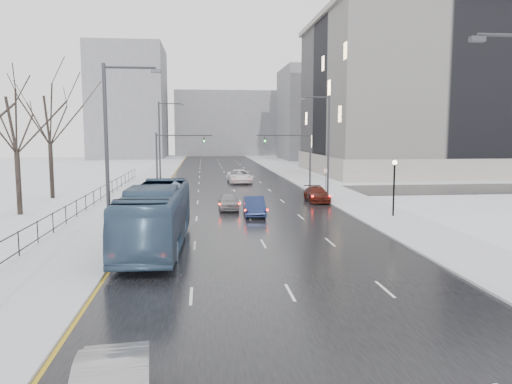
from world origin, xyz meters
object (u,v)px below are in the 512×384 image
object	(u,v)px
no_uturn_sign	(326,173)
lamppost_r_mid	(394,180)
mast_signal_right	(301,154)
sedan_center_near	(228,201)
sedan_right_near	(254,206)
sedan_right_cross	(240,176)
mast_signal_left	(167,155)
streetlight_r_mid	(326,142)
tree_park_d	(20,216)
sedan_right_far	(317,194)
streetlight_l_near	(111,150)
tree_park_e	(53,199)
streetlight_l_far	(162,140)
bus	(156,216)

from	to	relation	value
no_uturn_sign	lamppost_r_mid	bearing A→B (deg)	-82.67
mast_signal_right	sedan_center_near	bearing A→B (deg)	-124.46
sedan_right_near	sedan_right_cross	xyz separation A→B (m)	(0.72, 25.52, 0.11)
mast_signal_left	no_uturn_sign	xyz separation A→B (m)	(16.53, -4.00, -1.81)
streetlight_r_mid	sedan_center_near	bearing A→B (deg)	-153.94
tree_park_d	mast_signal_left	bearing A→B (deg)	53.20
tree_park_d	sedan_right_cross	xyz separation A→B (m)	(19.02, 23.58, 0.89)
lamppost_r_mid	sedan_right_far	distance (m)	10.35
tree_park_d	sedan_right_near	world-z (taller)	tree_park_d
tree_park_d	streetlight_l_near	world-z (taller)	streetlight_l_near
streetlight_l_near	sedan_right_cross	world-z (taller)	streetlight_l_near
tree_park_e	lamppost_r_mid	distance (m)	32.52
lamppost_r_mid	mast_signal_left	size ratio (longest dim) A/B	0.66
streetlight_l_far	streetlight_r_mid	bearing A→B (deg)	-36.30
lamppost_r_mid	sedan_center_near	xyz separation A→B (m)	(-12.36, 5.34, -2.22)
no_uturn_sign	sedan_right_near	xyz separation A→B (m)	(-8.70, -11.94, -1.52)
streetlight_l_far	sedan_center_near	world-z (taller)	streetlight_l_far
sedan_center_near	no_uturn_sign	bearing A→B (deg)	39.29
tree_park_e	sedan_right_cross	xyz separation A→B (m)	(19.42, 13.58, 0.89)
tree_park_e	streetlight_l_far	size ratio (longest dim) A/B	1.35
sedan_center_near	sedan_right_far	bearing A→B (deg)	25.14
sedan_right_cross	streetlight_l_near	bearing A→B (deg)	-107.27
streetlight_l_far	mast_signal_right	size ratio (longest dim) A/B	1.54
no_uturn_sign	bus	world-z (taller)	bus
tree_park_d	sedan_right_cross	size ratio (longest dim) A/B	2.04
mast_signal_right	sedan_right_far	distance (m)	9.27
streetlight_l_near	sedan_right_near	xyz separation A→B (m)	(8.67, 12.06, -4.84)
bus	streetlight_r_mid	bearing A→B (deg)	53.95
streetlight_l_near	mast_signal_right	world-z (taller)	streetlight_l_near
mast_signal_left	mast_signal_right	bearing A→B (deg)	0.00
tree_park_e	streetlight_r_mid	world-z (taller)	streetlight_r_mid
streetlight_l_near	lamppost_r_mid	distance (m)	21.78
sedan_center_near	tree_park_e	bearing A→B (deg)	152.72
streetlight_l_near	no_uturn_sign	xyz separation A→B (m)	(17.37, 24.00, -3.32)
lamppost_r_mid	mast_signal_right	world-z (taller)	mast_signal_right
streetlight_l_near	sedan_right_near	distance (m)	15.62
sedan_right_near	tree_park_e	bearing A→B (deg)	149.09
tree_park_d	streetlight_l_far	size ratio (longest dim) A/B	1.25
streetlight_r_mid	tree_park_e	bearing A→B (deg)	171.37
tree_park_d	sedan_right_cross	distance (m)	30.31
lamppost_r_mid	mast_signal_right	bearing A→B (deg)	101.54
tree_park_e	mast_signal_left	distance (m)	12.29
tree_park_d	streetlight_l_far	bearing A→B (deg)	61.85
sedan_center_near	streetlight_l_far	bearing A→B (deg)	112.16
lamppost_r_mid	bus	bearing A→B (deg)	-154.37
tree_park_d	sedan_right_near	xyz separation A→B (m)	(18.30, -1.94, 0.78)
sedan_right_far	streetlight_l_near	bearing A→B (deg)	-127.22
streetlight_l_near	bus	bearing A→B (deg)	41.25
streetlight_l_near	streetlight_r_mid	bearing A→B (deg)	50.76
streetlight_l_near	sedan_right_far	bearing A→B (deg)	51.57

